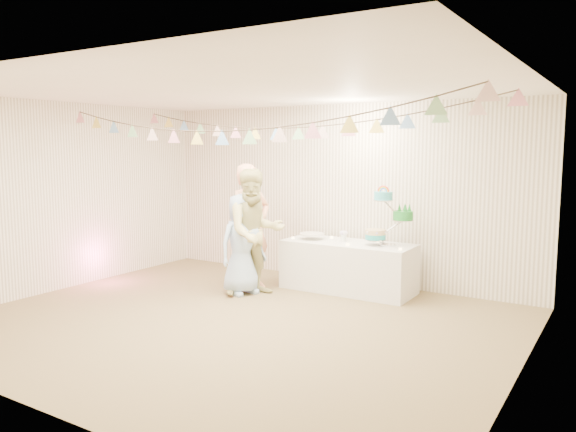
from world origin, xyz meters
The scene contains 23 objects.
floor centered at (0.00, 0.00, 0.00)m, with size 6.00×6.00×0.00m, color brown.
ceiling centered at (0.00, 0.00, 2.60)m, with size 6.00×6.00×0.00m, color white.
back_wall centered at (0.00, 2.50, 1.30)m, with size 6.00×6.00×0.00m, color white.
front_wall centered at (0.00, -2.50, 1.30)m, with size 6.00×6.00×0.00m, color white.
left_wall centered at (-3.00, 0.00, 1.30)m, with size 5.00×5.00×0.00m, color white.
right_wall centered at (3.00, 0.00, 1.30)m, with size 5.00×5.00×0.00m, color white.
table centered at (0.45, 1.96, 0.34)m, with size 1.81×0.72×0.68m, color white.
cake_stand centered at (1.00, 2.01, 1.12)m, with size 0.66×0.39×0.74m, color silver, non-canonical shape.
cake_bottom centered at (0.85, 1.95, 0.84)m, with size 0.31×0.31×0.15m, color teal, non-canonical shape.
cake_middle centered at (1.18, 2.10, 1.11)m, with size 0.27×0.27×0.22m, color #1A7928, non-canonical shape.
cake_top_tier centered at (0.94, 1.98, 1.38)m, with size 0.25×0.25×0.19m, color #3FB7C6, non-canonical shape.
platter centered at (-0.09, 1.91, 0.76)m, with size 0.35×0.35×0.02m, color white.
posy centered at (0.36, 2.01, 0.82)m, with size 0.13×0.13×0.15m, color white, non-canonical shape.
person_adult_a centered at (-0.78, 1.37, 0.88)m, with size 0.64×0.42×1.75m, color #FDAE84.
person_adult_b centered at (-0.52, 1.13, 0.85)m, with size 0.82×0.64×1.70m, color #CDC37E.
person_child centered at (-0.70, 1.07, 0.68)m, with size 0.67×0.43×1.36m, color #A4C3E9.
bunting_back centered at (0.00, 1.10, 2.35)m, with size 5.60×1.10×0.40m, color pink, non-canonical shape.
bunting_front centered at (0.00, -0.20, 2.32)m, with size 5.60×0.90×0.36m, color #72A5E5, non-canonical shape.
tealight_0 centered at (-0.35, 1.81, 0.69)m, with size 0.04×0.04×0.03m, color #FFD88C.
tealight_1 centered at (0.10, 2.14, 0.69)m, with size 0.04×0.04×0.03m, color #FFD88C.
tealight_2 centered at (0.55, 1.74, 0.69)m, with size 0.04×0.04×0.03m, color #FFD88C.
tealight_3 centered at (0.80, 2.18, 0.69)m, with size 0.04×0.04×0.03m, color #FFD88C.
tealight_4 centered at (1.27, 1.78, 0.69)m, with size 0.04×0.04×0.03m, color #FFD88C.
Camera 1 is at (3.77, -4.93, 1.99)m, focal length 35.00 mm.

